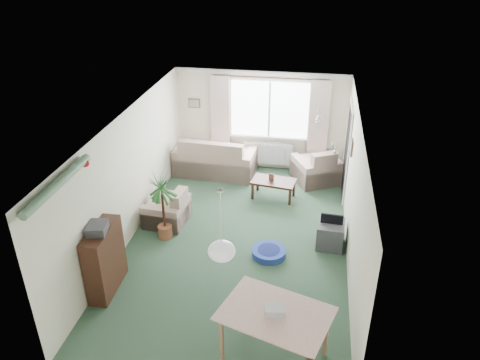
% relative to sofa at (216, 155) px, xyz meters
% --- Properties ---
extents(ground, '(6.50, 6.50, 0.00)m').
position_rel_sofa_xyz_m(ground, '(1.00, -2.75, -0.47)').
color(ground, '#294531').
extents(window, '(1.80, 0.03, 1.30)m').
position_rel_sofa_xyz_m(window, '(1.20, 0.48, 1.03)').
color(window, white).
extents(curtain_rod, '(2.60, 0.03, 0.03)m').
position_rel_sofa_xyz_m(curtain_rod, '(1.20, 0.40, 1.80)').
color(curtain_rod, black).
extents(curtain_left, '(0.45, 0.08, 2.00)m').
position_rel_sofa_xyz_m(curtain_left, '(0.05, 0.38, 0.80)').
color(curtain_left, beige).
extents(curtain_right, '(0.45, 0.08, 2.00)m').
position_rel_sofa_xyz_m(curtain_right, '(2.35, 0.38, 0.80)').
color(curtain_right, beige).
extents(radiator, '(1.20, 0.10, 0.55)m').
position_rel_sofa_xyz_m(radiator, '(1.20, 0.44, -0.07)').
color(radiator, white).
extents(doorway, '(0.03, 0.95, 2.00)m').
position_rel_sofa_xyz_m(doorway, '(2.99, -0.55, 0.53)').
color(doorway, black).
extents(pendant_lamp, '(0.36, 0.36, 0.36)m').
position_rel_sofa_xyz_m(pendant_lamp, '(1.20, -5.05, 1.01)').
color(pendant_lamp, white).
extents(tinsel_garland, '(1.60, 1.60, 0.12)m').
position_rel_sofa_xyz_m(tinsel_garland, '(-0.92, -5.05, 1.81)').
color(tinsel_garland, '#196626').
extents(bauble_cluster_a, '(0.20, 0.20, 0.20)m').
position_rel_sofa_xyz_m(bauble_cluster_a, '(2.30, -1.85, 1.75)').
color(bauble_cluster_a, silver).
extents(bauble_cluster_b, '(0.20, 0.20, 0.20)m').
position_rel_sofa_xyz_m(bauble_cluster_b, '(2.60, -3.05, 1.75)').
color(bauble_cluster_b, silver).
extents(wall_picture_back, '(0.28, 0.03, 0.22)m').
position_rel_sofa_xyz_m(wall_picture_back, '(-0.60, 0.48, 1.08)').
color(wall_picture_back, brown).
extents(wall_picture_right, '(0.03, 0.24, 0.30)m').
position_rel_sofa_xyz_m(wall_picture_right, '(2.98, -1.55, 1.08)').
color(wall_picture_right, brown).
extents(sofa, '(1.94, 1.11, 0.94)m').
position_rel_sofa_xyz_m(sofa, '(0.00, 0.00, 0.00)').
color(sofa, beige).
rests_on(sofa, ground).
extents(armchair_corner, '(1.24, 1.21, 0.84)m').
position_rel_sofa_xyz_m(armchair_corner, '(2.37, -0.02, -0.05)').
color(armchair_corner, beige).
rests_on(armchair_corner, ground).
extents(armchair_left, '(0.83, 0.87, 0.72)m').
position_rel_sofa_xyz_m(armchair_left, '(-0.50, -2.30, -0.11)').
color(armchair_left, '#BCA48E').
rests_on(armchair_left, ground).
extents(coffee_table, '(0.98, 0.63, 0.41)m').
position_rel_sofa_xyz_m(coffee_table, '(1.49, -0.97, -0.26)').
color(coffee_table, black).
rests_on(coffee_table, ground).
extents(photo_frame, '(0.12, 0.07, 0.16)m').
position_rel_sofa_xyz_m(photo_frame, '(1.44, -0.98, 0.02)').
color(photo_frame, brown).
rests_on(photo_frame, coffee_table).
extents(bookshelf, '(0.33, 0.93, 1.13)m').
position_rel_sofa_xyz_m(bookshelf, '(-0.84, -4.37, 0.09)').
color(bookshelf, black).
rests_on(bookshelf, ground).
extents(hifi_box, '(0.34, 0.40, 0.14)m').
position_rel_sofa_xyz_m(hifi_box, '(-0.84, -4.43, 0.73)').
color(hifi_box, '#343439').
rests_on(hifi_box, bookshelf).
extents(houseplant, '(0.73, 0.73, 1.33)m').
position_rel_sofa_xyz_m(houseplant, '(-0.37, -2.82, 0.19)').
color(houseplant, '#1C5322').
rests_on(houseplant, ground).
extents(dining_table, '(1.48, 1.21, 0.80)m').
position_rel_sofa_xyz_m(dining_table, '(1.95, -5.35, -0.07)').
color(dining_table, tan).
rests_on(dining_table, ground).
extents(gift_box, '(0.27, 0.21, 0.12)m').
position_rel_sofa_xyz_m(gift_box, '(1.94, -5.36, 0.39)').
color(gift_box, silver).
rests_on(gift_box, dining_table).
extents(tv_cube, '(0.52, 0.56, 0.48)m').
position_rel_sofa_xyz_m(tv_cube, '(2.70, -2.57, -0.23)').
color(tv_cube, '#3F3F44').
rests_on(tv_cube, ground).
extents(pet_bed, '(0.76, 0.76, 0.12)m').
position_rel_sofa_xyz_m(pet_bed, '(1.63, -3.07, -0.41)').
color(pet_bed, navy).
rests_on(pet_bed, ground).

